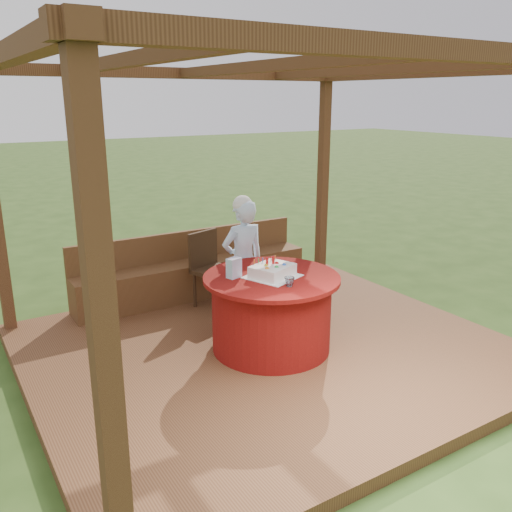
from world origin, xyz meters
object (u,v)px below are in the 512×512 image
(bench, at_px, (194,275))
(birthday_cake, at_px, (272,271))
(table, at_px, (271,312))
(chair, at_px, (211,265))
(gift_bag, at_px, (234,268))
(drinking_glass, at_px, (289,282))
(elderly_woman, at_px, (243,260))

(bench, xyz_separation_m, birthday_cake, (-0.01, -1.78, 0.55))
(table, relative_size, chair, 1.48)
(gift_bag, distance_m, drinking_glass, 0.57)
(bench, bearing_deg, table, -90.07)
(bench, distance_m, table, 1.76)
(chair, xyz_separation_m, gift_bag, (-0.36, -1.20, 0.35))
(bench, height_order, elderly_woman, elderly_woman)
(elderly_woman, xyz_separation_m, gift_bag, (-0.45, -0.59, 0.14))
(birthday_cake, xyz_separation_m, drinking_glass, (-0.02, -0.31, -0.02))
(birthday_cake, height_order, gift_bag, same)
(gift_bag, bearing_deg, elderly_woman, 35.97)
(chair, relative_size, birthday_cake, 1.57)
(table, height_order, chair, chair)
(table, bearing_deg, gift_bag, 154.80)
(bench, bearing_deg, birthday_cake, -90.26)
(drinking_glass, bearing_deg, elderly_woman, 82.30)
(bench, height_order, birthday_cake, birthday_cake)
(birthday_cake, distance_m, gift_bag, 0.37)
(elderly_woman, distance_m, gift_bag, 0.75)
(chair, height_order, gift_bag, gift_bag)
(table, xyz_separation_m, birthday_cake, (-0.01, -0.02, 0.43))
(drinking_glass, bearing_deg, chair, 87.93)
(table, xyz_separation_m, chair, (0.03, 1.36, 0.11))
(bench, distance_m, drinking_glass, 2.15)
(elderly_woman, height_order, drinking_glass, elderly_woman)
(gift_bag, xyz_separation_m, drinking_glass, (0.30, -0.49, -0.05))
(bench, relative_size, birthday_cake, 5.30)
(chair, xyz_separation_m, drinking_glass, (-0.06, -1.69, 0.30))
(bench, xyz_separation_m, chair, (0.03, -0.40, 0.23))
(table, height_order, gift_bag, gift_bag)
(chair, relative_size, elderly_woman, 0.63)
(elderly_woman, distance_m, birthday_cake, 0.78)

